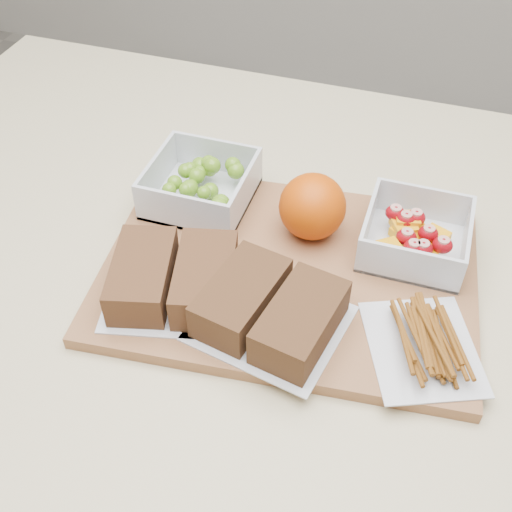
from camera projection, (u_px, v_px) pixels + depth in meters
The scene contains 8 objects.
counter at pixel (261, 466), 1.06m from camera, with size 1.20×0.90×0.90m, color beige.
cutting_board at pixel (289, 273), 0.74m from camera, with size 0.42×0.30×0.02m, color #95633D.
grape_container at pixel (202, 185), 0.80m from camera, with size 0.12×0.12×0.05m.
fruit_container at pixel (415, 237), 0.74m from camera, with size 0.12×0.12×0.05m.
orange at pixel (312, 207), 0.75m from camera, with size 0.08×0.08×0.08m, color #CF4904.
sandwich_bag_left at pixel (174, 278), 0.69m from camera, with size 0.17×0.16×0.04m.
sandwich_bag_center at pixel (270, 310), 0.66m from camera, with size 0.17×0.16×0.05m.
pretzel_bag at pixel (424, 340), 0.64m from camera, with size 0.15×0.16×0.03m.
Camera 1 is at (0.15, -0.48, 1.44)m, focal length 45.00 mm.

